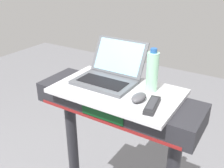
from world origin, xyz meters
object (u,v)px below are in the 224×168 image
water_bottle (152,71)px  tv_remote (152,105)px  computer_mouse (139,97)px  laptop (109,74)px

water_bottle → tv_remote: size_ratio=1.35×
computer_mouse → tv_remote: size_ratio=0.60×
laptop → tv_remote: laptop is taller
laptop → water_bottle: water_bottle is taller
computer_mouse → water_bottle: size_ratio=0.45×
laptop → water_bottle: (0.25, 0.02, 0.06)m
laptop → computer_mouse: size_ratio=3.24×
computer_mouse → tv_remote: bearing=-14.7°
laptop → computer_mouse: bearing=-28.3°
laptop → tv_remote: bearing=-26.2°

